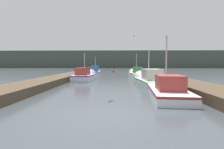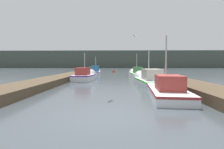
# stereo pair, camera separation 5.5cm
# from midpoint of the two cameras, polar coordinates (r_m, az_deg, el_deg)

# --- Properties ---
(ground_plane) EXTENTS (200.00, 200.00, 0.00)m
(ground_plane) POSITION_cam_midpoint_polar(r_m,az_deg,el_deg) (6.03, -2.39, -13.50)
(ground_plane) COLOR #3D4449
(dock_left) EXTENTS (2.37, 40.00, 0.52)m
(dock_left) POSITION_cam_midpoint_polar(r_m,az_deg,el_deg) (22.55, -13.50, -0.37)
(dock_left) COLOR #4C3D2B
(dock_left) RESTS_ON ground_plane
(dock_right) EXTENTS (2.37, 40.00, 0.52)m
(dock_right) POSITION_cam_midpoint_polar(r_m,az_deg,el_deg) (22.37, 14.27, -0.41)
(dock_right) COLOR #4C3D2B
(dock_right) RESTS_ON ground_plane
(distant_shore_ridge) EXTENTS (120.00, 16.00, 7.12)m
(distant_shore_ridge) POSITION_cam_midpoint_polar(r_m,az_deg,el_deg) (79.07, 1.05, 4.87)
(distant_shore_ridge) COLOR #424C42
(distant_shore_ridge) RESTS_ON ground_plane
(fishing_boat_0) EXTENTS (2.28, 6.27, 3.89)m
(fishing_boat_0) POSITION_cam_midpoint_polar(r_m,az_deg,el_deg) (10.65, 16.56, -4.23)
(fishing_boat_0) COLOR silver
(fishing_boat_0) RESTS_ON ground_plane
(fishing_boat_1) EXTENTS (2.10, 6.03, 3.39)m
(fishing_boat_1) POSITION_cam_midpoint_polar(r_m,az_deg,el_deg) (15.22, 11.42, -1.63)
(fishing_boat_1) COLOR silver
(fishing_boat_1) RESTS_ON ground_plane
(fishing_boat_2) EXTENTS (2.06, 4.58, 3.42)m
(fishing_boat_2) POSITION_cam_midpoint_polar(r_m,az_deg,el_deg) (18.72, -8.82, -0.52)
(fishing_boat_2) COLOR silver
(fishing_boat_2) RESTS_ON ground_plane
(fishing_boat_3) EXTENTS (1.75, 5.79, 3.52)m
(fishing_boat_3) POSITION_cam_midpoint_polar(r_m,az_deg,el_deg) (24.07, 7.74, 0.27)
(fishing_boat_3) COLOR silver
(fishing_boat_3) RESTS_ON ground_plane
(fishing_boat_4) EXTENTS (1.67, 4.63, 3.36)m
(fishing_boat_4) POSITION_cam_midpoint_polar(r_m,az_deg,el_deg) (29.40, -5.48, 0.96)
(fishing_boat_4) COLOR silver
(fishing_boat_4) RESTS_ON ground_plane
(mooring_piling_0) EXTENTS (0.34, 0.34, 1.24)m
(mooring_piling_0) POSITION_cam_midpoint_polar(r_m,az_deg,el_deg) (31.43, -7.40, 1.45)
(mooring_piling_0) COLOR #473523
(mooring_piling_0) RESTS_ON ground_plane
(mooring_piling_1) EXTENTS (0.24, 0.24, 1.04)m
(mooring_piling_1) POSITION_cam_midpoint_polar(r_m,az_deg,el_deg) (11.47, 20.89, -2.88)
(mooring_piling_1) COLOR #473523
(mooring_piling_1) RESTS_ON ground_plane
(mooring_piling_2) EXTENTS (0.23, 0.23, 1.03)m
(mooring_piling_2) POSITION_cam_midpoint_polar(r_m,az_deg,el_deg) (17.93, 13.87, -0.53)
(mooring_piling_2) COLOR #473523
(mooring_piling_2) RESTS_ON ground_plane
(mooring_piling_3) EXTENTS (0.34, 0.34, 1.11)m
(mooring_piling_3) POSITION_cam_midpoint_polar(r_m,az_deg,el_deg) (27.40, -8.82, 1.01)
(mooring_piling_3) COLOR #473523
(mooring_piling_3) RESTS_ON ground_plane
(channel_buoy) EXTENTS (0.49, 0.49, 0.99)m
(channel_buoy) POSITION_cam_midpoint_polar(r_m,az_deg,el_deg) (35.61, 0.50, 0.95)
(channel_buoy) COLOR red
(channel_buoy) RESTS_ON ground_plane
(seagull_1) EXTENTS (0.43, 0.51, 0.12)m
(seagull_1) POSITION_cam_midpoint_polar(r_m,az_deg,el_deg) (14.93, 7.56, 12.36)
(seagull_1) COLOR white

